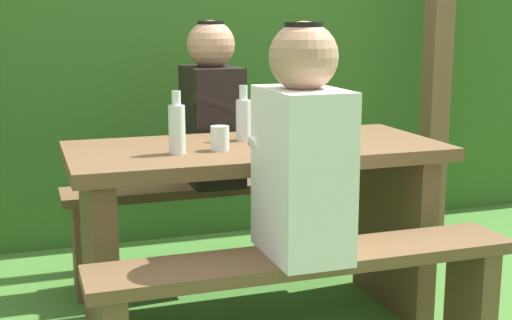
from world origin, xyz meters
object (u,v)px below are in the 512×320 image
object	(u,v)px
bench_far	(220,210)
person_black_coat	(212,109)
bench_near	(308,292)
picnic_table	(256,203)
person_white_shirt	(302,150)
drinking_glass	(220,138)
bottle_left	(243,118)
bottle_right	(177,127)
cell_phone	(267,145)

from	to	relation	value
bench_far	person_black_coat	xyz separation A→B (m)	(-0.03, -0.00, 0.46)
bench_near	person_black_coat	bearing A→B (deg)	91.77
picnic_table	person_white_shirt	size ratio (longest dim) A/B	1.95
bench_near	person_white_shirt	size ratio (longest dim) A/B	1.95
drinking_glass	bottle_left	world-z (taller)	bottle_left
person_black_coat	bottle_left	bearing A→B (deg)	-87.66
bench_far	bench_near	bearing A→B (deg)	-90.00
picnic_table	bench_near	distance (m)	0.54
bench_far	person_white_shirt	xyz separation A→B (m)	(-0.03, -1.03, 0.46)
bottle_right	cell_phone	xyz separation A→B (m)	(0.35, 0.04, -0.09)
person_black_coat	drinking_glass	distance (m)	0.60
bench_near	person_black_coat	size ratio (longest dim) A/B	1.95
bench_near	drinking_glass	distance (m)	0.65
person_black_coat	cell_phone	world-z (taller)	person_black_coat
bottle_left	cell_phone	bearing A→B (deg)	-74.23
person_black_coat	bottle_left	distance (m)	0.41
picnic_table	bench_far	size ratio (longest dim) A/B	1.00
bench_far	bottle_left	bearing A→B (deg)	-92.14
picnic_table	cell_phone	size ratio (longest dim) A/B	10.00
picnic_table	bottle_right	distance (m)	0.46
picnic_table	cell_phone	world-z (taller)	cell_phone
drinking_glass	person_black_coat	bearing A→B (deg)	77.59
bottle_left	cell_phone	distance (m)	0.18
picnic_table	drinking_glass	xyz separation A→B (m)	(-0.16, -0.07, 0.27)
bench_near	bench_far	xyz separation A→B (m)	(0.00, 1.04, 0.00)
cell_phone	drinking_glass	bearing A→B (deg)	167.80
person_white_shirt	cell_phone	distance (m)	0.48
bottle_left	person_white_shirt	bearing A→B (deg)	-90.97
cell_phone	person_white_shirt	bearing A→B (deg)	-115.82
picnic_table	bottle_left	world-z (taller)	bottle_left
bottle_right	bottle_left	bearing A→B (deg)	32.25
person_black_coat	bench_near	bearing A→B (deg)	-88.23
person_white_shirt	person_black_coat	world-z (taller)	same
person_white_shirt	bottle_left	size ratio (longest dim) A/B	3.35
bench_far	bottle_left	xyz separation A→B (m)	(-0.02, -0.41, 0.48)
picnic_table	person_black_coat	size ratio (longest dim) A/B	1.95
bottle_left	bottle_right	xyz separation A→B (m)	(-0.31, -0.19, 0.00)
drinking_glass	bottle_right	size ratio (longest dim) A/B	0.40
picnic_table	drinking_glass	size ratio (longest dim) A/B	15.82
picnic_table	bottle_right	bearing A→B (deg)	-165.21
picnic_table	cell_phone	xyz separation A→B (m)	(0.03, -0.04, 0.23)
bench_far	cell_phone	xyz separation A→B (m)	(0.03, -0.56, 0.40)
person_white_shirt	bench_near	bearing A→B (deg)	-7.28
person_white_shirt	person_black_coat	size ratio (longest dim) A/B	1.00
bench_far	person_black_coat	world-z (taller)	person_black_coat
bench_near	person_white_shirt	distance (m)	0.46
person_black_coat	bottle_right	world-z (taller)	person_black_coat
person_white_shirt	person_black_coat	distance (m)	1.03
bench_far	bottle_left	size ratio (longest dim) A/B	6.51
bench_near	cell_phone	distance (m)	0.62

